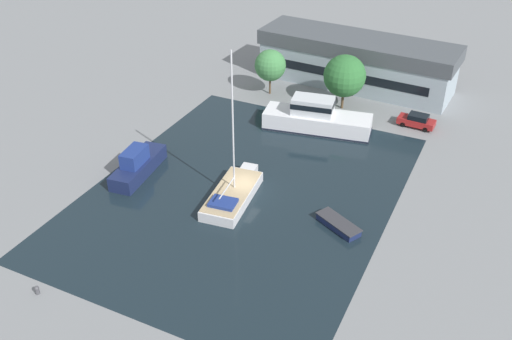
{
  "coord_description": "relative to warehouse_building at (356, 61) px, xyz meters",
  "views": [
    {
      "loc": [
        20.59,
        -39.95,
        30.95
      ],
      "look_at": [
        0.0,
        2.67,
        1.0
      ],
      "focal_mm": 40.0,
      "sensor_mm": 36.0,
      "label": 1
    }
  ],
  "objects": [
    {
      "name": "motor_cruiser",
      "position": [
        -0.12,
        -14.23,
        -1.82
      ],
      "size": [
        12.62,
        5.69,
        3.86
      ],
      "rotation": [
        0.0,
        0.0,
        1.74
      ],
      "color": "white",
      "rests_on": "water_canal"
    },
    {
      "name": "small_dinghy",
      "position": [
        8.13,
        -30.43,
        -2.89
      ],
      "size": [
        4.59,
        3.4,
        0.68
      ],
      "rotation": [
        0.0,
        0.0,
        1.09
      ],
      "color": "#19234C",
      "rests_on": "water_canal"
    },
    {
      "name": "cabin_boat",
      "position": [
        -12.75,
        -30.87,
        -2.16
      ],
      "size": [
        3.25,
        7.96,
        3.0
      ],
      "rotation": [
        0.0,
        0.0,
        0.12
      ],
      "color": "#19234C",
      "rests_on": "water_canal"
    },
    {
      "name": "quay_tree_by_water",
      "position": [
        -8.89,
        -7.63,
        0.61
      ],
      "size": [
        3.96,
        3.96,
        5.83
      ],
      "color": "brown",
      "rests_on": "ground"
    },
    {
      "name": "quay_tree_near_building",
      "position": [
        0.82,
        -7.61,
        0.96
      ],
      "size": [
        5.06,
        5.06,
        6.74
      ],
      "color": "brown",
      "rests_on": "ground"
    },
    {
      "name": "warehouse_building",
      "position": [
        0.0,
        0.0,
        0.0
      ],
      "size": [
        25.95,
        8.88,
        6.41
      ],
      "rotation": [
        0.0,
        0.0,
        -0.06
      ],
      "color": "#99A8B2",
      "rests_on": "ground"
    },
    {
      "name": "water_canal",
      "position": [
        -1.77,
        -29.16,
        -3.24
      ],
      "size": [
        27.29,
        35.63,
        0.01
      ],
      "primitive_type": "cube",
      "color": "black",
      "rests_on": "ground"
    },
    {
      "name": "ground_plane",
      "position": [
        -1.77,
        -29.16,
        -3.24
      ],
      "size": [
        440.0,
        440.0,
        0.0
      ],
      "primitive_type": "plane",
      "color": "gray"
    },
    {
      "name": "parked_car",
      "position": [
        10.1,
        -8.6,
        -2.44
      ],
      "size": [
        4.26,
        1.97,
        1.58
      ],
      "rotation": [
        0.0,
        0.0,
        1.51
      ],
      "color": "maroon",
      "rests_on": "ground"
    },
    {
      "name": "mooring_bollard",
      "position": [
        -9.72,
        -48.0,
        -2.86
      ],
      "size": [
        0.38,
        0.38,
        0.72
      ],
      "color": "#47474C",
      "rests_on": "ground"
    },
    {
      "name": "sailboat_moored",
      "position": [
        -2.18,
        -30.64,
        -2.59
      ],
      "size": [
        4.31,
        9.59,
        14.51
      ],
      "rotation": [
        0.0,
        0.0,
        0.12
      ],
      "color": "silver",
      "rests_on": "water_canal"
    }
  ]
}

